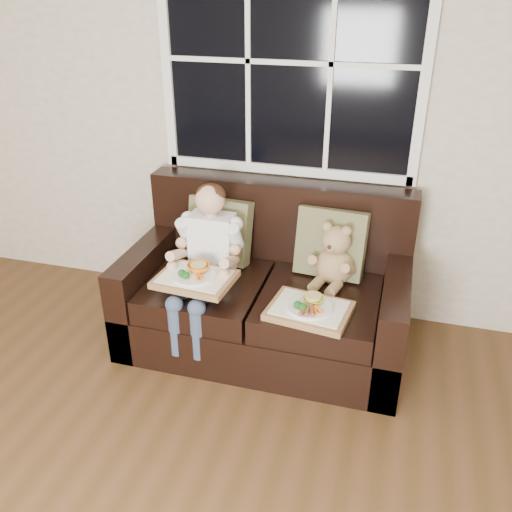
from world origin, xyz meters
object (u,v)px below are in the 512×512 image
(child, at_px, (207,250))
(teddy_bear, at_px, (335,259))
(loveseat, at_px, (267,296))
(tray_right, at_px, (309,309))
(tray_left, at_px, (195,277))

(child, height_order, teddy_bear, child)
(loveseat, xyz_separation_m, tray_right, (0.33, -0.33, 0.17))
(teddy_bear, distance_m, tray_left, 0.83)
(teddy_bear, distance_m, tray_right, 0.41)
(child, xyz_separation_m, tray_left, (0.01, -0.21, -0.07))
(child, distance_m, tray_left, 0.22)
(tray_left, bearing_deg, loveseat, 48.71)
(loveseat, xyz_separation_m, child, (-0.35, -0.12, 0.34))
(tray_left, distance_m, tray_right, 0.67)
(loveseat, xyz_separation_m, teddy_bear, (0.40, 0.05, 0.30))
(child, distance_m, tray_right, 0.72)
(loveseat, height_order, child, child)
(loveseat, bearing_deg, tray_right, -45.55)
(child, bearing_deg, teddy_bear, 12.60)
(loveseat, relative_size, teddy_bear, 4.26)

